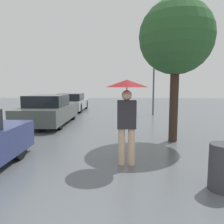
{
  "coord_description": "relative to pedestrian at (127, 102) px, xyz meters",
  "views": [
    {
      "loc": [
        -0.09,
        -1.1,
        1.74
      ],
      "look_at": [
        -0.21,
        3.58,
        1.17
      ],
      "focal_mm": 35.0,
      "sensor_mm": 36.0,
      "label": 1
    }
  ],
  "objects": [
    {
      "name": "trash_bin",
      "position": [
        1.56,
        -1.15,
        -1.0
      ],
      "size": [
        0.47,
        0.47,
        0.78
      ],
      "color": "#38383D",
      "rests_on": "ground_plane"
    },
    {
      "name": "parked_car_middle",
      "position": [
        -3.33,
        5.08,
        -0.78
      ],
      "size": [
        1.83,
        4.23,
        1.32
      ],
      "color": "#4C514C",
      "rests_on": "ground_plane"
    },
    {
      "name": "pedestrian",
      "position": [
        0.0,
        0.0,
        0.0
      ],
      "size": [
        0.92,
        0.92,
        1.86
      ],
      "color": "beige",
      "rests_on": "ground_plane"
    },
    {
      "name": "tree",
      "position": [
        1.54,
        2.1,
        1.76
      ],
      "size": [
        2.22,
        2.22,
        4.29
      ],
      "color": "#38281E",
      "rests_on": "ground_plane"
    },
    {
      "name": "parked_car_farthest",
      "position": [
        -3.39,
        10.43,
        -0.83
      ],
      "size": [
        1.77,
        4.37,
        1.21
      ],
      "color": "#9EA3A8",
      "rests_on": "ground_plane"
    },
    {
      "name": "street_lamp",
      "position": [
        1.93,
        8.37,
        2.09
      ],
      "size": [
        0.4,
        0.4,
        4.6
      ],
      "color": "#515456",
      "rests_on": "ground_plane"
    }
  ]
}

